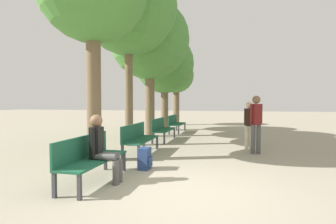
{
  "coord_description": "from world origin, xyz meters",
  "views": [
    {
      "loc": [
        0.81,
        -4.42,
        1.56
      ],
      "look_at": [
        -1.11,
        3.79,
        1.23
      ],
      "focal_mm": 28.0,
      "sensor_mm": 36.0,
      "label": 1
    }
  ],
  "objects": [
    {
      "name": "bench_row_0",
      "position": [
        -1.82,
        0.15,
        0.52
      ],
      "size": [
        0.55,
        1.9,
        0.89
      ],
      "color": "#195138",
      "rests_on": "ground_plane"
    },
    {
      "name": "backpack",
      "position": [
        -1.08,
        1.3,
        0.25
      ],
      "size": [
        0.27,
        0.35,
        0.5
      ],
      "color": "navy",
      "rests_on": "ground_plane"
    },
    {
      "name": "person_seated",
      "position": [
        -1.57,
        0.17,
        0.7
      ],
      "size": [
        0.62,
        0.35,
        1.32
      ],
      "color": "#4C4C4C",
      "rests_on": "ground_plane"
    },
    {
      "name": "tree_row_4",
      "position": [
        -2.67,
        12.92,
        3.28
      ],
      "size": [
        2.37,
        2.37,
        4.54
      ],
      "color": "brown",
      "rests_on": "ground_plane"
    },
    {
      "name": "tree_row_1",
      "position": [
        -2.67,
        4.35,
        4.92
      ],
      "size": [
        3.46,
        3.46,
        6.67
      ],
      "color": "brown",
      "rests_on": "ground_plane"
    },
    {
      "name": "bench_row_3",
      "position": [
        -1.82,
        8.51,
        0.52
      ],
      "size": [
        0.55,
        1.9,
        0.89
      ],
      "color": "#195138",
      "rests_on": "ground_plane"
    },
    {
      "name": "tree_row_3",
      "position": [
        -2.67,
        9.64,
        3.62
      ],
      "size": [
        3.24,
        3.24,
        5.27
      ],
      "color": "brown",
      "rests_on": "ground_plane"
    },
    {
      "name": "bench_row_1",
      "position": [
        -1.82,
        2.93,
        0.52
      ],
      "size": [
        0.55,
        1.9,
        0.89
      ],
      "color": "#195138",
      "rests_on": "ground_plane"
    },
    {
      "name": "bench_row_2",
      "position": [
        -1.82,
        5.72,
        0.52
      ],
      "size": [
        0.55,
        1.9,
        0.89
      ],
      "color": "#195138",
      "rests_on": "ground_plane"
    },
    {
      "name": "tree_row_2",
      "position": [
        -2.67,
        6.87,
        4.3
      ],
      "size": [
        3.57,
        3.57,
        6.12
      ],
      "color": "brown",
      "rests_on": "ground_plane"
    },
    {
      "name": "pedestrian_mid",
      "position": [
        1.6,
        3.74,
        1.0
      ],
      "size": [
        0.35,
        0.3,
        1.74
      ],
      "color": "#4C4C4C",
      "rests_on": "ground_plane"
    },
    {
      "name": "pedestrian_near",
      "position": [
        1.44,
        4.31,
        0.9
      ],
      "size": [
        0.32,
        0.21,
        1.57
      ],
      "color": "beige",
      "rests_on": "ground_plane"
    },
    {
      "name": "ground_plane",
      "position": [
        0.0,
        0.0,
        0.0
      ],
      "size": [
        80.0,
        80.0,
        0.0
      ],
      "primitive_type": "plane",
      "color": "gray"
    }
  ]
}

